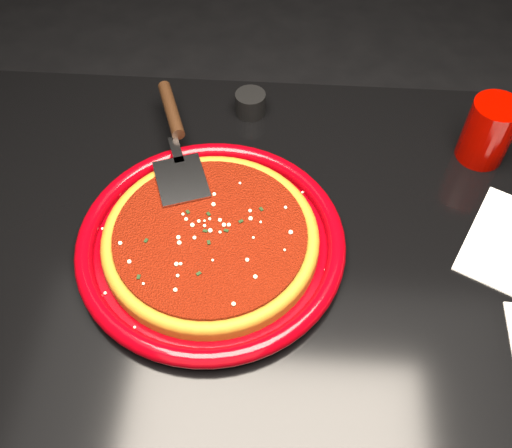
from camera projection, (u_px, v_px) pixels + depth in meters
The scene contains 11 objects.
floor at pixel (274, 443), 1.37m from camera, with size 4.00×4.00×0.01m, color black.
table at pixel (279, 382), 1.07m from camera, with size 1.20×0.80×0.75m, color black.
plate at pixel (211, 242), 0.78m from camera, with size 0.37×0.37×0.03m, color #6E0106.
pizza_crust at pixel (211, 240), 0.78m from camera, with size 0.30×0.30×0.01m, color brown.
pizza_crust_rim at pixel (211, 237), 0.77m from camera, with size 0.30×0.30×0.02m, color brown.
pizza_sauce at pixel (210, 234), 0.77m from camera, with size 0.26×0.26×0.01m, color #691407.
parmesan_dusting at pixel (210, 231), 0.76m from camera, with size 0.25×0.25×0.01m, color beige, non-canonical shape.
basil_flecks at pixel (210, 232), 0.77m from camera, with size 0.23×0.23×0.00m, color black, non-canonical shape.
pizza_server at pixel (177, 140), 0.86m from camera, with size 0.08×0.30×0.02m, color #AFB1B6, non-canonical shape.
cup at pixel (488, 131), 0.86m from camera, with size 0.07×0.07×0.10m, color #900400.
ramekin at pixel (250, 104), 0.95m from camera, with size 0.05×0.05×0.04m, color black.
Camera 1 is at (-0.02, -0.41, 1.40)m, focal length 40.00 mm.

